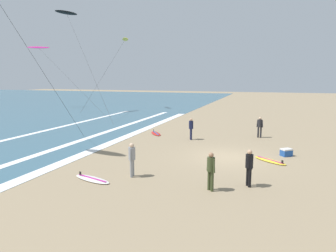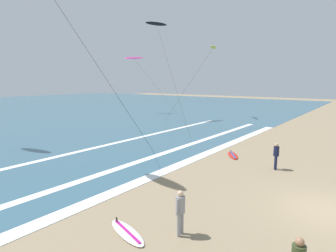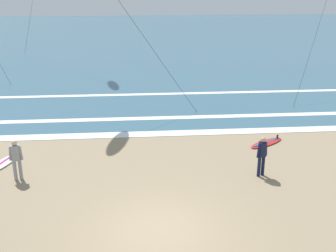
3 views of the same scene
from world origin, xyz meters
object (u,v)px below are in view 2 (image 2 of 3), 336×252
Objects in this scene: surfer_background_far at (180,209)px; surfboard_left_pile at (233,155)px; kite_magenta_low_near at (134,58)px; kite_yellow_far_left at (213,48)px; surfer_left_far at (276,154)px; kite_black_mid_center at (157,24)px; surfboard_near_water at (127,232)px.

surfer_background_far is 10.98m from surfboard_left_pile.
kite_magenta_low_near is 1.55× the size of kite_yellow_far_left.
surfer_left_far is 32.80m from kite_magenta_low_near.
surfer_left_far is 0.77× the size of surfboard_left_pile.
kite_yellow_far_left is (17.98, 11.40, 9.77)m from surfboard_left_pile.
kite_black_mid_center is 1.26× the size of kite_yellow_far_left.
kite_yellow_far_left is (2.89, -12.62, 1.01)m from kite_magenta_low_near.
surfboard_left_pile is at bearing 6.37° from surfboard_near_water.
surfboard_near_water is 33.64m from kite_yellow_far_left.
surfer_background_far is (-9.27, 0.47, 0.00)m from surfer_left_far.
kite_magenta_low_near is 9.72m from kite_black_mid_center.
kite_black_mid_center is at bearing 57.27° from surfer_left_far.
surfboard_left_pile is 0.16× the size of kite_black_mid_center.
surfboard_near_water is at bearing 124.21° from surfer_background_far.
surfer_left_far is 25.81m from kite_yellow_far_left.
surfer_left_far is at bearing -111.73° from surfboard_left_pile.
surfer_left_far is at bearing -121.00° from kite_magenta_low_near.
surfer_background_far is 37.95m from kite_magenta_low_near.
surfboard_near_water is 31.05m from kite_black_mid_center.
kite_magenta_low_near reaches higher than surfboard_near_water.
surfer_left_far is at bearing -122.73° from kite_black_mid_center.
surfer_left_far is at bearing -10.89° from surfboard_near_water.
kite_yellow_far_left is (29.58, 12.70, 9.77)m from surfboard_near_water.
kite_magenta_low_near is (15.10, 24.02, 8.77)m from surfboard_left_pile.
surfer_background_far is 0.77× the size of surfboard_left_pile.
surfer_background_far is 0.13× the size of kite_black_mid_center.
surfboard_left_pile is (1.31, 3.28, -0.91)m from surfer_left_far.
surfer_background_far is at bearing -55.79° from surfboard_near_water.
surfer_background_far is 0.73× the size of surfboard_near_water.
surfboard_near_water is at bearing 169.11° from surfer_left_far.
surfboard_left_pile is 11.67m from surfboard_near_water.
kite_yellow_far_left reaches higher than surfer_background_far.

